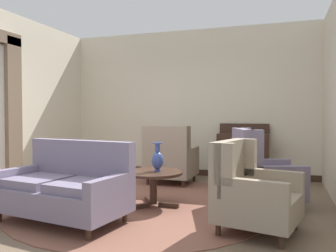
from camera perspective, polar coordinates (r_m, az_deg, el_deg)
ground at (r=4.69m, az=-5.84°, el=-13.67°), size 8.06×8.06×0.00m
wall_back at (r=7.24m, az=3.48°, el=3.85°), size 5.38×0.08×3.01m
wall_left at (r=6.69m, az=-23.59°, el=3.86°), size 0.08×4.03×3.01m
baseboard_back at (r=7.29m, az=3.34°, el=-7.57°), size 5.22×0.03×0.12m
area_rug at (r=4.95m, az=-4.39°, el=-12.74°), size 3.60×3.60×0.01m
coffee_table at (r=4.74m, az=-2.47°, el=-8.68°), size 0.80×0.80×0.49m
porcelain_vase at (r=4.71m, az=-1.74°, el=-5.50°), size 0.16×0.16×0.39m
settee at (r=4.29m, az=-16.63°, el=-9.79°), size 1.62×1.02×0.94m
armchair_near_sideboard at (r=6.27m, az=0.36°, el=-5.56°), size 0.84×0.86×1.06m
armchair_beside_settee at (r=4.94m, az=15.09°, el=-7.67°), size 1.05×1.01×1.06m
armchair_foreground_right at (r=3.86m, az=13.50°, el=-10.64°), size 0.96×0.96×0.97m
sideboard at (r=6.78m, az=12.30°, el=-4.51°), size 0.96×0.41×1.08m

